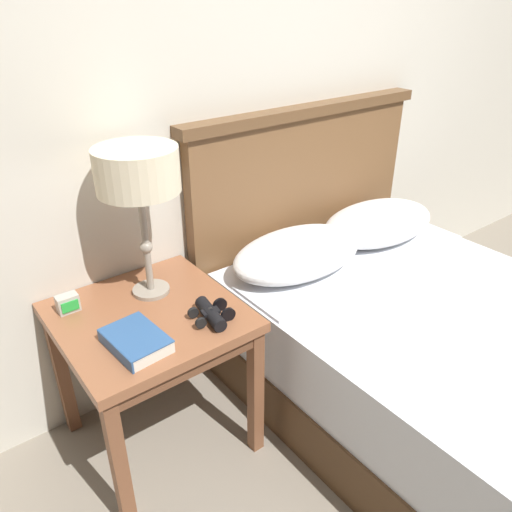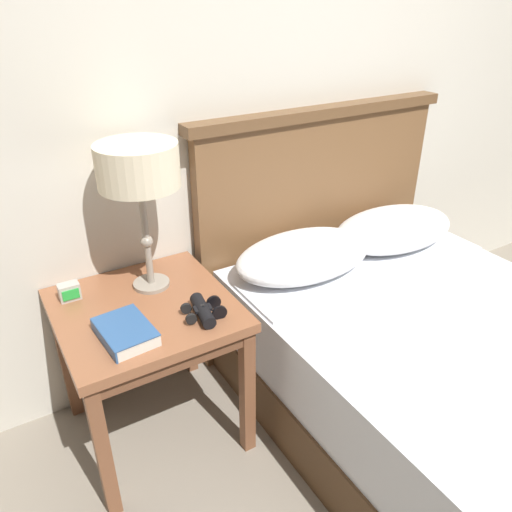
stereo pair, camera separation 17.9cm
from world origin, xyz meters
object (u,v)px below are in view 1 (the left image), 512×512
at_px(book_on_nightstand, 135,341).
at_px(binoculars_pair, 211,313).
at_px(alarm_clock, 68,303).
at_px(bed, 463,370).
at_px(nightstand, 150,332).
at_px(table_lamp, 138,175).

relative_size(book_on_nightstand, binoculars_pair, 1.32).
bearing_deg(book_on_nightstand, alarm_clock, 107.04).
distance_m(bed, book_on_nightstand, 1.19).
xyz_separation_m(nightstand, table_lamp, (0.07, 0.11, 0.51)).
bearing_deg(alarm_clock, binoculars_pair, -43.03).
distance_m(bed, table_lamp, 1.35).
height_order(bed, alarm_clock, bed).
relative_size(bed, alarm_clock, 28.98).
xyz_separation_m(book_on_nightstand, alarm_clock, (-0.09, 0.31, 0.01)).
distance_m(book_on_nightstand, alarm_clock, 0.32).
relative_size(book_on_nightstand, alarm_clock, 3.10).
xyz_separation_m(table_lamp, book_on_nightstand, (-0.18, -0.25, -0.41)).
bearing_deg(nightstand, table_lamp, 58.00).
height_order(table_lamp, book_on_nightstand, table_lamp).
height_order(nightstand, table_lamp, table_lamp).
bearing_deg(binoculars_pair, bed, -32.21).
relative_size(bed, table_lamp, 3.89).
bearing_deg(table_lamp, bed, -41.66).
distance_m(book_on_nightstand, binoculars_pair, 0.26).
bearing_deg(nightstand, bed, -35.02).
height_order(table_lamp, alarm_clock, table_lamp).
distance_m(binoculars_pair, alarm_clock, 0.48).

